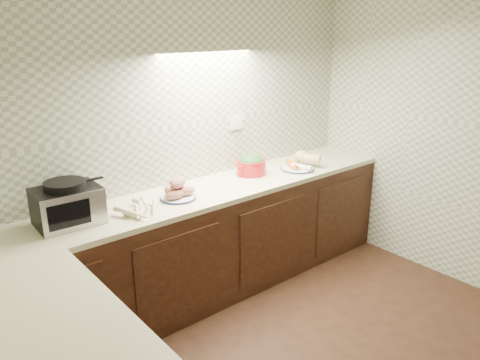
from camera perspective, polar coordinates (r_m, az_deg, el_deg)
room at (r=2.43m, az=16.47°, el=5.66°), size 3.60×3.60×2.60m
counter at (r=2.92m, az=-5.61°, el=-16.86°), size 3.60×3.60×0.90m
toaster_oven at (r=3.21m, az=-20.29°, el=-2.77°), size 0.41×0.33×0.29m
parsnip_pile at (r=3.26m, az=-12.18°, el=-3.63°), size 0.36×0.37×0.08m
sweet_potato_plate at (r=3.50m, az=-7.68°, el=-1.24°), size 0.27×0.27×0.16m
onion_bowl at (r=3.64m, az=-7.98°, el=-0.92°), size 0.13×0.13×0.10m
dutch_oven at (r=4.02m, az=1.36°, el=1.89°), size 0.32×0.30×0.18m
veg_plate at (r=4.26m, az=7.25°, el=2.22°), size 0.39×0.39×0.14m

